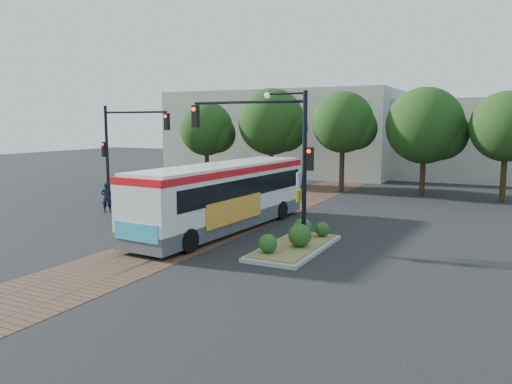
% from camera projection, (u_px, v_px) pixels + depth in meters
% --- Properties ---
extents(ground, '(120.00, 120.00, 0.00)m').
position_uv_depth(ground, '(205.00, 233.00, 22.78)').
color(ground, black).
rests_on(ground, ground).
extents(trackbed, '(3.60, 40.00, 0.02)m').
position_uv_depth(trackbed, '(246.00, 218.00, 26.32)').
color(trackbed, brown).
rests_on(trackbed, ground).
extents(tree_row, '(26.40, 5.60, 7.67)m').
position_uv_depth(tree_row, '(341.00, 125.00, 36.10)').
color(tree_row, '#382314').
rests_on(tree_row, ground).
extents(warehouses, '(40.00, 13.00, 8.00)m').
position_uv_depth(warehouses, '(361.00, 135.00, 47.93)').
color(warehouses, '#ADA899').
rests_on(warehouses, ground).
extents(city_bus, '(3.14, 11.73, 3.10)m').
position_uv_depth(city_bus, '(224.00, 193.00, 23.20)').
color(city_bus, '#48484B').
rests_on(city_bus, ground).
extents(traffic_island, '(2.20, 5.20, 1.13)m').
position_uv_depth(traffic_island, '(296.00, 241.00, 19.79)').
color(traffic_island, gray).
rests_on(traffic_island, ground).
extents(signal_pole_main, '(5.49, 0.46, 6.00)m').
position_uv_depth(signal_pole_main, '(275.00, 144.00, 19.77)').
color(signal_pole_main, black).
rests_on(signal_pole_main, ground).
extents(signal_pole_left, '(4.99, 0.34, 6.00)m').
position_uv_depth(signal_pole_left, '(121.00, 142.00, 29.50)').
color(signal_pole_left, black).
rests_on(signal_pole_left, ground).
extents(officer, '(0.73, 0.70, 1.69)m').
position_uv_depth(officer, '(107.00, 197.00, 27.92)').
color(officer, black).
rests_on(officer, ground).
extents(parked_car, '(5.01, 2.60, 1.39)m').
position_uv_depth(parked_car, '(228.00, 187.00, 33.71)').
color(parked_car, black).
rests_on(parked_car, ground).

